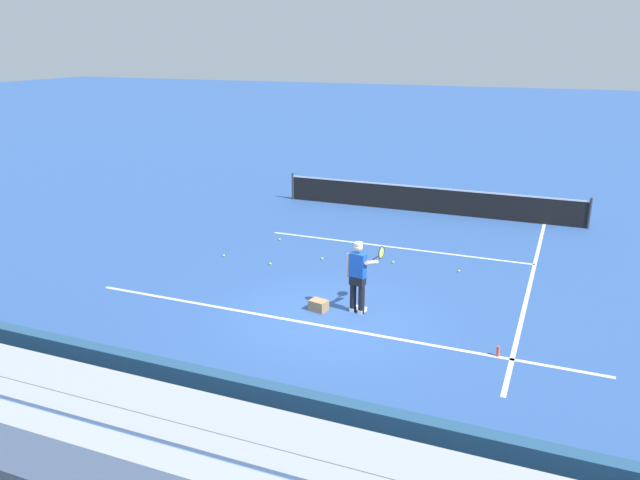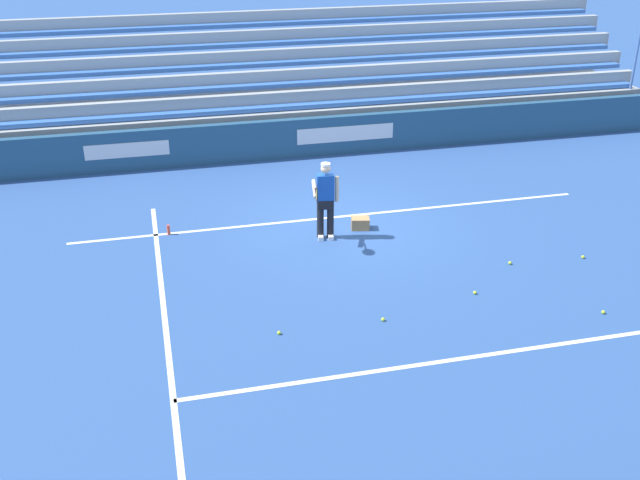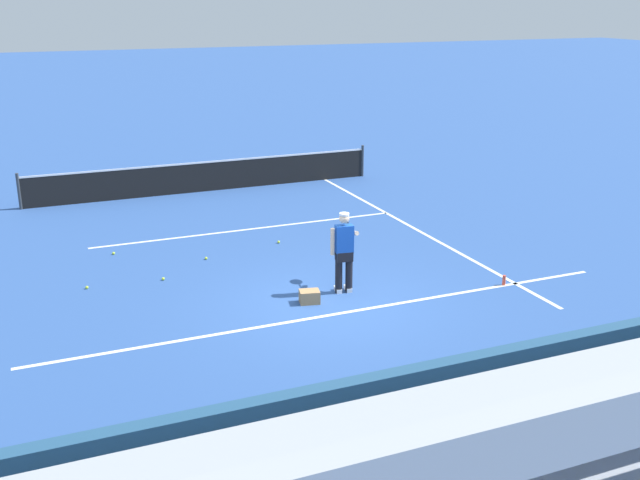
% 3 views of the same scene
% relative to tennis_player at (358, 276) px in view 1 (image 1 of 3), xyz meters
% --- Properties ---
extents(ground_plane, '(160.00, 160.00, 0.00)m').
position_rel_tennis_player_xyz_m(ground_plane, '(-0.51, -0.51, -0.89)').
color(ground_plane, '#2D5193').
extents(court_baseline_white, '(12.00, 0.10, 0.01)m').
position_rel_tennis_player_xyz_m(court_baseline_white, '(-0.51, -1.01, -0.89)').
color(court_baseline_white, white).
rests_on(court_baseline_white, ground).
extents(court_sideline_white, '(0.10, 12.00, 0.01)m').
position_rel_tennis_player_xyz_m(court_sideline_white, '(3.60, 3.49, -0.89)').
color(court_sideline_white, white).
rests_on(court_sideline_white, ground).
extents(court_service_line_white, '(8.22, 0.10, 0.01)m').
position_rel_tennis_player_xyz_m(court_service_line_white, '(-0.51, 4.99, -0.89)').
color(court_service_line_white, white).
rests_on(court_service_line_white, ground).
extents(back_wall_sponsor_board, '(23.78, 0.25, 1.10)m').
position_rel_tennis_player_xyz_m(back_wall_sponsor_board, '(-0.51, -5.36, -0.34)').
color(back_wall_sponsor_board, navy).
rests_on(back_wall_sponsor_board, ground).
extents(tennis_player, '(0.67, 0.97, 1.71)m').
position_rel_tennis_player_xyz_m(tennis_player, '(0.00, 0.00, 0.00)').
color(tennis_player, black).
rests_on(tennis_player, ground).
extents(ball_box_cardboard, '(0.46, 0.38, 0.26)m').
position_rel_tennis_player_xyz_m(ball_box_cardboard, '(-0.88, -0.28, -0.76)').
color(ball_box_cardboard, '#A87F51').
rests_on(ball_box_cardboard, ground).
extents(tennis_ball_midcourt, '(0.07, 0.07, 0.07)m').
position_rel_tennis_player_xyz_m(tennis_ball_midcourt, '(1.71, 3.56, -0.86)').
color(tennis_ball_midcourt, '#CCE533').
rests_on(tennis_ball_midcourt, ground).
extents(tennis_ball_stray_back, '(0.07, 0.07, 0.07)m').
position_rel_tennis_player_xyz_m(tennis_ball_stray_back, '(-0.17, 3.57, -0.86)').
color(tennis_ball_stray_back, '#CCE533').
rests_on(tennis_ball_stray_back, ground).
extents(tennis_ball_by_box, '(0.07, 0.07, 0.07)m').
position_rel_tennis_player_xyz_m(tennis_ball_by_box, '(-3.35, 2.12, -0.86)').
color(tennis_ball_by_box, '#CCE533').
rests_on(tennis_ball_by_box, ground).
extents(tennis_ball_far_right, '(0.07, 0.07, 0.07)m').
position_rel_tennis_player_xyz_m(tennis_ball_far_right, '(-2.15, 3.07, -0.86)').
color(tennis_ball_far_right, '#CCE533').
rests_on(tennis_ball_far_right, ground).
extents(tennis_ball_near_player, '(0.07, 0.07, 0.07)m').
position_rel_tennis_player_xyz_m(tennis_ball_near_player, '(-4.94, 2.23, -0.86)').
color(tennis_ball_near_player, '#CCE533').
rests_on(tennis_ball_near_player, ground).
extents(tennis_ball_far_left, '(0.07, 0.07, 0.07)m').
position_rel_tennis_player_xyz_m(tennis_ball_far_left, '(-4.11, 4.28, -0.86)').
color(tennis_ball_far_left, '#CCE533').
rests_on(tennis_ball_far_left, ground).
extents(water_bottle, '(0.07, 0.07, 0.22)m').
position_rel_tennis_player_xyz_m(water_bottle, '(3.32, -0.98, -0.78)').
color(water_bottle, '#EA4C33').
rests_on(water_bottle, ground).
extents(tennis_net, '(11.09, 0.09, 1.07)m').
position_rel_tennis_player_xyz_m(tennis_net, '(-0.51, 9.44, -0.40)').
color(tennis_net, '#33383D').
rests_on(tennis_net, ground).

